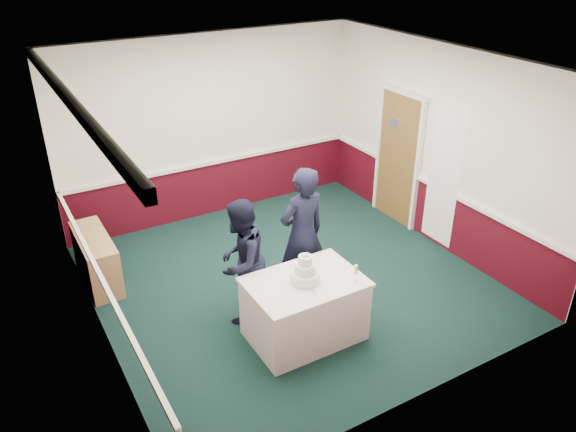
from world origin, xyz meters
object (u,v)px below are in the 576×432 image
cake_table (305,308)px  person_man (241,261)px  wedding_cake (305,273)px  cake_knife (312,290)px  person_woman (302,234)px  champagne_flute (356,270)px  sideboard (97,259)px

cake_table → person_man: bearing=121.8°
wedding_cake → cake_knife: size_ratio=1.65×
person_man → person_woman: (0.88, 0.01, 0.12)m
champagne_flute → person_woman: bearing=94.5°
cake_knife → person_man: person_man is taller
wedding_cake → person_woman: (0.42, 0.75, 0.01)m
wedding_cake → person_woman: bearing=60.9°
sideboard → wedding_cake: size_ratio=3.30×
person_man → cake_table: bearing=82.0°
sideboard → cake_knife: size_ratio=5.45×
cake_knife → champagne_flute: size_ratio=1.07×
wedding_cake → champagne_flute: bearing=-29.2°
sideboard → champagne_flute: 3.62m
champagne_flute → sideboard: bearing=130.8°
sideboard → champagne_flute: (2.34, -2.71, 0.58)m
sideboard → cake_knife: 3.22m
cake_knife → person_woman: person_woman is taller
sideboard → cake_knife: bearing=-55.5°
cake_table → sideboard: bearing=127.1°
cake_table → champagne_flute: (0.50, -0.28, 0.53)m
sideboard → cake_table: (1.84, -2.43, 0.05)m
sideboard → person_man: 2.22m
champagne_flute → person_woman: (-0.08, 1.03, -0.02)m
sideboard → person_man: (1.38, -1.69, 0.45)m
wedding_cake → person_man: person_man is taller
sideboard → cake_table: cake_table is taller
person_man → champagne_flute: bearing=93.4°
cake_table → person_woman: size_ratio=0.72×
cake_knife → person_woman: bearing=66.6°
person_woman → champagne_flute: bearing=89.9°
wedding_cake → person_woman: person_woman is taller
cake_table → cake_knife: size_ratio=6.00×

